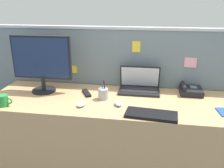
{
  "coord_description": "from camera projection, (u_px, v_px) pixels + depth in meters",
  "views": [
    {
      "loc": [
        0.29,
        -1.81,
        1.54
      ],
      "look_at": [
        0.0,
        0.05,
        0.87
      ],
      "focal_mm": 38.14,
      "sensor_mm": 36.0,
      "label": 1
    }
  ],
  "objects": [
    {
      "name": "desk",
      "position": [
        111.0,
        138.0,
        2.12
      ],
      "size": [
        2.08,
        0.69,
        0.75
      ],
      "primitive_type": "cube",
      "color": "tan",
      "rests_on": "ground_plane"
    },
    {
      "name": "cubicle_divider",
      "position": [
        117.0,
        93.0,
        2.38
      ],
      "size": [
        2.56,
        0.08,
        1.3
      ],
      "color": "slate",
      "rests_on": "ground_plane"
    },
    {
      "name": "desktop_monitor",
      "position": [
        42.0,
        61.0,
        2.09
      ],
      "size": [
        0.54,
        0.21,
        0.5
      ],
      "color": "black",
      "rests_on": "desk"
    },
    {
      "name": "laptop",
      "position": [
        139.0,
        85.0,
        2.17
      ],
      "size": [
        0.36,
        0.23,
        0.23
      ],
      "color": "black",
      "rests_on": "desk"
    },
    {
      "name": "desk_phone",
      "position": [
        190.0,
        90.0,
        2.1
      ],
      "size": [
        0.19,
        0.2,
        0.09
      ],
      "color": "black",
      "rests_on": "desk"
    },
    {
      "name": "keyboard_main",
      "position": [
        151.0,
        114.0,
        1.71
      ],
      "size": [
        0.38,
        0.19,
        0.02
      ],
      "primitive_type": "cube",
      "rotation": [
        0.0,
        0.0,
        -0.1
      ],
      "color": "black",
      "rests_on": "desk"
    },
    {
      "name": "computer_mouse_right_hand",
      "position": [
        118.0,
        103.0,
        1.88
      ],
      "size": [
        0.08,
        0.11,
        0.03
      ],
      "primitive_type": "ellipsoid",
      "rotation": [
        0.0,
        0.0,
        0.19
      ],
      "color": "#B2B5BC",
      "rests_on": "desk"
    },
    {
      "name": "computer_mouse_left_hand",
      "position": [
        82.0,
        104.0,
        1.87
      ],
      "size": [
        0.08,
        0.11,
        0.03
      ],
      "primitive_type": "ellipsoid",
      "rotation": [
        0.0,
        0.0,
        -0.26
      ],
      "color": "silver",
      "rests_on": "desk"
    },
    {
      "name": "pen_cup",
      "position": [
        103.0,
        94.0,
        1.99
      ],
      "size": [
        0.08,
        0.08,
        0.17
      ],
      "color": "#99999E",
      "rests_on": "desk"
    },
    {
      "name": "cell_phone_blue_case",
      "position": [
        223.0,
        112.0,
        1.76
      ],
      "size": [
        0.08,
        0.15,
        0.01
      ],
      "primitive_type": "cube",
      "rotation": [
        0.0,
        0.0,
        0.12
      ],
      "color": "blue",
      "rests_on": "desk"
    },
    {
      "name": "tv_remote",
      "position": [
        87.0,
        93.0,
        2.1
      ],
      "size": [
        0.12,
        0.17,
        0.02
      ],
      "primitive_type": "cube",
      "rotation": [
        0.0,
        0.0,
        0.5
      ],
      "color": "black",
      "rests_on": "desk"
    },
    {
      "name": "coffee_mug",
      "position": [
        4.0,
        101.0,
        1.86
      ],
      "size": [
        0.11,
        0.08,
        0.09
      ],
      "color": "#238438",
      "rests_on": "desk"
    }
  ]
}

